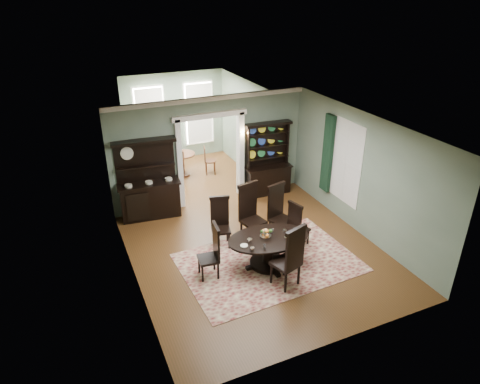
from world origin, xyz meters
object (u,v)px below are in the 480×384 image
(dining_table, at_px, (268,246))
(parlor_table, at_px, (183,161))
(welsh_dresser, at_px, (268,168))
(sideboard, at_px, (149,191))

(dining_table, xyz_separation_m, parlor_table, (-0.27, 5.47, -0.00))
(dining_table, relative_size, welsh_dresser, 0.89)
(welsh_dresser, relative_size, parlor_table, 2.64)
(sideboard, height_order, welsh_dresser, welsh_dresser)
(sideboard, relative_size, welsh_dresser, 0.99)
(sideboard, xyz_separation_m, welsh_dresser, (3.49, 0.02, 0.03))
(dining_table, bearing_deg, welsh_dresser, 69.34)
(parlor_table, bearing_deg, sideboard, -125.25)
(dining_table, distance_m, welsh_dresser, 3.67)
(dining_table, height_order, welsh_dresser, welsh_dresser)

